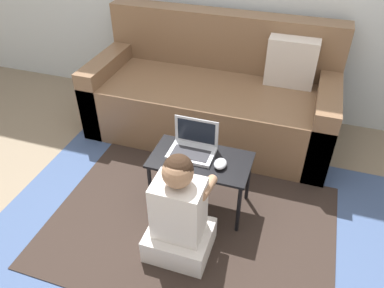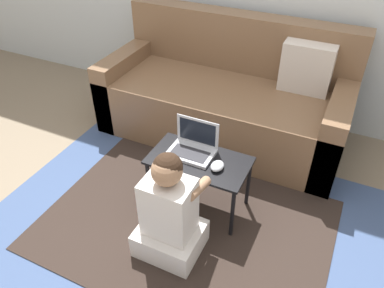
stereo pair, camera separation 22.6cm
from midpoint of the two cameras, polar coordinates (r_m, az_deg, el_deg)
The scene contains 7 objects.
ground_plane at distance 2.46m, azimuth -0.73°, elevation -10.37°, with size 16.00×16.00×0.00m, color #7F705B.
area_rug at distance 2.39m, azimuth 1.80°, elevation -12.29°, with size 2.40×1.72×0.01m.
couch at distance 3.02m, azimuth 7.40°, elevation 6.88°, with size 1.88×0.85×0.90m.
laptop_desk at distance 2.28m, azimuth 3.93°, elevation -3.43°, with size 0.61×0.34×0.39m.
laptop at distance 2.27m, azimuth 2.94°, elevation -0.69°, with size 0.28×0.19×0.20m.
computer_mouse at distance 2.18m, azimuth 6.86°, elevation -3.46°, with size 0.07×0.10×0.04m.
person_seated at distance 2.06m, azimuth -0.27°, elevation -10.74°, with size 0.35×0.38×0.69m.
Camera 2 is at (0.85, -1.45, 1.81)m, focal length 35.00 mm.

